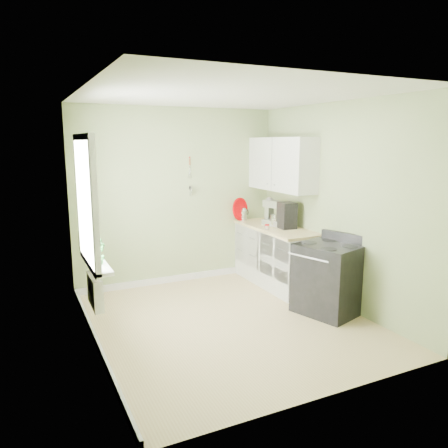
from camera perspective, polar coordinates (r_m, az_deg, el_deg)
name	(u,v)px	position (r m, az deg, el deg)	size (l,w,h in m)	color
floor	(229,323)	(5.51, 0.70, -12.76)	(3.20, 3.60, 0.02)	tan
ceiling	(230,94)	(5.08, 0.77, 16.63)	(3.20, 3.60, 0.02)	white
wall_back	(177,197)	(6.78, -6.10, 3.57)	(3.20, 0.02, 2.70)	#A4B47B
wall_left	(88,225)	(4.65, -17.34, -0.14)	(0.02, 3.60, 2.70)	#A4B47B
wall_right	(338,205)	(6.01, 14.63, 2.37)	(0.02, 3.60, 2.70)	#A4B47B
base_cabinets	(276,257)	(6.80, 6.81, -4.29)	(0.60, 1.60, 0.87)	white
countertop	(276,228)	(6.69, 6.82, -0.53)	(0.64, 1.60, 0.04)	beige
upper_cabinets	(282,164)	(6.73, 7.52, 7.76)	(0.35, 1.40, 0.80)	white
window	(85,202)	(4.92, -17.68, 2.77)	(0.06, 1.14, 1.44)	white
window_sill	(96,261)	(5.06, -16.43, -4.70)	(0.18, 1.14, 0.04)	white
radiator	(95,291)	(5.10, -16.47, -8.45)	(0.12, 0.50, 0.35)	white
wall_utensils	(190,182)	(6.80, -4.46, 5.43)	(0.02, 0.14, 0.58)	beige
stove	(328,278)	(5.79, 13.40, -6.93)	(0.85, 0.89, 1.03)	black
stand_mixer	(273,214)	(6.79, 6.44, 1.36)	(0.30, 0.39, 0.43)	#B2B2B7
kettle	(244,214)	(7.19, 2.57, 1.32)	(0.20, 0.12, 0.21)	silver
coffee_maker	(287,216)	(6.56, 8.20, 1.03)	(0.24, 0.26, 0.39)	black
red_tray	(240,209)	(7.15, 2.14, 1.96)	(0.38, 0.38, 0.02)	#C50005
jar	(267,227)	(6.45, 5.64, -0.39)	(0.07, 0.07, 0.08)	tan
plant_a	(99,250)	(4.80, -15.99, -3.27)	(0.17, 0.12, 0.32)	#246E2A
plant_b	(94,244)	(5.13, -16.63, -2.50)	(0.17, 0.14, 0.31)	#246E2A
plant_c	(91,242)	(5.31, -16.95, -2.26)	(0.15, 0.15, 0.27)	#246E2A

